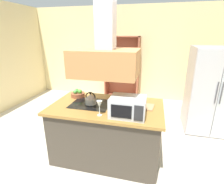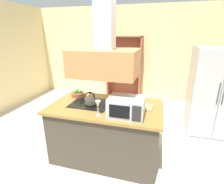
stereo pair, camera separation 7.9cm
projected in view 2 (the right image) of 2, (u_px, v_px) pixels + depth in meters
ground_plane at (99, 154)px, 2.93m from camera, size 7.80×7.80×0.00m
wall_back at (131, 54)px, 5.23m from camera, size 6.00×0.12×2.70m
kitchen_island at (106, 131)px, 2.77m from camera, size 1.68×0.99×0.90m
range_hood at (105, 53)px, 2.37m from camera, size 0.90×0.70×1.33m
refrigerator at (214, 92)px, 3.38m from camera, size 0.90×0.77×1.70m
dish_cabinet at (124, 72)px, 5.24m from camera, size 1.01×0.40×1.87m
kettle at (90, 99)px, 2.66m from camera, size 0.17×0.17×0.19m
cutting_board at (141, 106)px, 2.57m from camera, size 0.37×0.28×0.02m
microwave at (126, 107)px, 2.25m from camera, size 0.46×0.35×0.26m
wine_glass_on_counter at (98, 105)px, 2.27m from camera, size 0.08×0.08×0.21m
fruit_bowl at (78, 94)px, 2.99m from camera, size 0.23×0.23×0.14m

